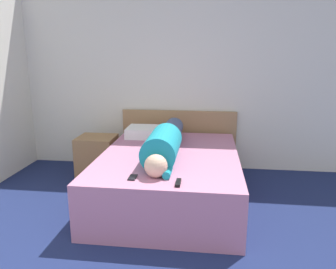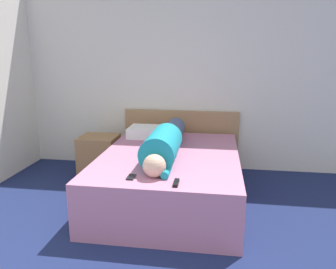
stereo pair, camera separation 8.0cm
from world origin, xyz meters
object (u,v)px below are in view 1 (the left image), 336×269
object	(u,v)px
nightstand	(97,156)
person_lying	(165,143)
bed	(170,177)
tv_remote	(178,183)
cell_phone	(133,177)
pillow_near_headboard	(147,132)

from	to	relation	value
nightstand	person_lying	xyz separation A→B (m)	(1.00, -0.68, 0.41)
bed	tv_remote	xyz separation A→B (m)	(0.17, -0.83, 0.28)
tv_remote	cell_phone	distance (m)	0.42
nightstand	tv_remote	size ratio (longest dim) A/B	3.54
nightstand	pillow_near_headboard	xyz separation A→B (m)	(0.66, 0.09, 0.33)
person_lying	cell_phone	xyz separation A→B (m)	(-0.20, -0.67, -0.14)
pillow_near_headboard	nightstand	bearing A→B (deg)	-172.07
bed	person_lying	distance (m)	0.42
nightstand	tv_remote	bearing A→B (deg)	-50.04
bed	tv_remote	world-z (taller)	tv_remote
nightstand	cell_phone	xyz separation A→B (m)	(0.80, -1.35, 0.27)
person_lying	bed	bearing A→B (deg)	62.88
bed	pillow_near_headboard	xyz separation A→B (m)	(-0.38, 0.70, 0.33)
nightstand	person_lying	bearing A→B (deg)	-34.34
person_lying	pillow_near_headboard	distance (m)	0.85
tv_remote	bed	bearing A→B (deg)	101.62
nightstand	cell_phone	distance (m)	1.59
person_lying	cell_phone	distance (m)	0.71
pillow_near_headboard	person_lying	bearing A→B (deg)	-66.29
bed	pillow_near_headboard	bearing A→B (deg)	118.42
pillow_near_headboard	bed	bearing A→B (deg)	-61.58
pillow_near_headboard	cell_phone	world-z (taller)	pillow_near_headboard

